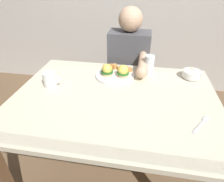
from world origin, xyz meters
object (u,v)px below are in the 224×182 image
Objects in this scene: eggs_benedict_plate at (115,73)px; fruit_bowl at (192,74)px; water_glass_near at (149,66)px; dining_table at (114,111)px; diner_person at (128,67)px; coffee_mug at (50,79)px; fork at (202,124)px.

eggs_benedict_plate reaches higher than fruit_bowl.
water_glass_near is (-0.29, 0.02, 0.03)m from fruit_bowl.
diner_person is (0.03, 0.60, 0.02)m from dining_table.
water_glass_near is (0.23, 0.09, 0.03)m from eggs_benedict_plate.
coffee_mug is 0.67m from water_glass_near.
dining_table is 0.49m from fork.
coffee_mug is at bearing -152.52° from eggs_benedict_plate.
water_glass_near is (0.19, 0.34, 0.17)m from dining_table.
dining_table is at bearing -7.62° from coffee_mug.
water_glass_near is at bearing 25.05° from coffee_mug.
dining_table is 10.79× the size of coffee_mug.
dining_table is 4.44× the size of eggs_benedict_plate.
water_glass_near is at bearing 20.69° from eggs_benedict_plate.
fruit_bowl is 0.48m from fork.
fruit_bowl is 0.94m from coffee_mug.
coffee_mug is (-0.42, 0.06, 0.16)m from dining_table.
fruit_bowl is at bearing 33.38° from dining_table.
water_glass_near is at bearing 117.55° from fork.
diner_person is (0.45, 0.54, -0.14)m from coffee_mug.
diner_person reaches higher than dining_table.
fruit_bowl is (0.51, 0.06, 0.00)m from eggs_benedict_plate.
diner_person is (-0.16, 0.26, -0.15)m from water_glass_near.
eggs_benedict_plate is 2.03× the size of water_glass_near.
fork is 1.03× the size of water_glass_near.
fruit_bowl is 0.55m from diner_person.
eggs_benedict_plate reaches higher than fork.
fruit_bowl is at bearing 86.62° from fork.
fork is at bearing -19.27° from dining_table.
coffee_mug is at bearing 172.38° from dining_table.
diner_person is (0.06, 0.35, -0.12)m from eggs_benedict_plate.
fruit_bowl reaches higher than fork.
eggs_benedict_plate is 0.24× the size of diner_person.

